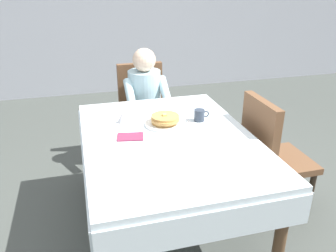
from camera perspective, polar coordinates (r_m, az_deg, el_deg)
ground_plane at (r=2.66m, az=0.08°, el=-16.28°), size 14.00×14.00×0.00m
dining_table_main at (r=2.29m, az=0.09°, el=-3.78°), size 1.12×1.52×0.74m
chair_diner at (r=3.40m, az=-4.24°, el=3.41°), size 0.44×0.45×0.93m
diner_person at (r=3.21m, az=-3.77°, el=4.79°), size 0.40×0.43×1.12m
chair_right_side at (r=2.64m, az=16.51°, el=-3.92°), size 0.45×0.44×0.93m
plate_breakfast at (r=2.42m, az=-0.56°, el=0.36°), size 0.28×0.28×0.02m
breakfast_stack at (r=2.41m, az=-0.53°, el=1.16°), size 0.20×0.21×0.07m
cup_coffee at (r=2.49m, az=5.28°, el=1.81°), size 0.11×0.08×0.08m
syrup_pitcher at (r=2.48m, az=-7.59°, el=1.40°), size 0.08×0.08×0.07m
fork_left_of_plate at (r=2.37m, az=-4.88°, el=-0.43°), size 0.03×0.18×0.00m
knife_right_of_plate at (r=2.46m, az=3.85°, el=0.53°), size 0.03×0.20×0.00m
spoon_near_edge at (r=2.12m, az=1.12°, el=-3.48°), size 0.15×0.03×0.00m
napkin_folded at (r=2.25m, az=-6.27°, el=-1.79°), size 0.19×0.15×0.01m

